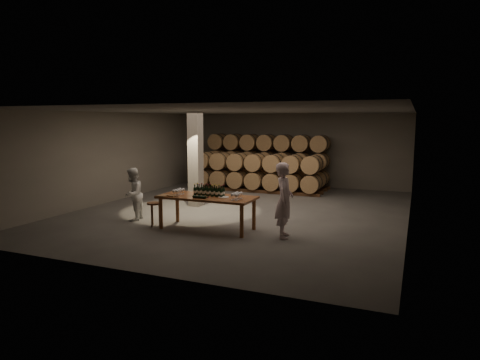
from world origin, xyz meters
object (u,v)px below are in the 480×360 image
at_px(tasting_table, 207,200).
at_px(plate, 224,197).
at_px(person_man, 284,200).
at_px(person_woman, 133,194).
at_px(bottle_cluster, 209,192).
at_px(notebook_near, 172,196).
at_px(stool, 154,207).

bearing_deg(tasting_table, plate, -0.45).
bearing_deg(person_man, plate, 76.49).
relative_size(tasting_table, person_woman, 1.69).
distance_m(tasting_table, bottle_cluster, 0.23).
distance_m(bottle_cluster, plate, 0.48).
xyz_separation_m(bottle_cluster, plate, (0.46, -0.06, -0.11)).
height_order(plate, person_woman, person_woman).
bearing_deg(person_man, tasting_table, 76.32).
height_order(bottle_cluster, person_woman, person_woman).
xyz_separation_m(bottle_cluster, person_woman, (-2.50, 0.03, -0.24)).
bearing_deg(bottle_cluster, person_woman, 179.40).
relative_size(plate, notebook_near, 1.25).
bearing_deg(stool, plate, 7.63).
xyz_separation_m(notebook_near, person_man, (2.98, 0.39, 0.03)).
xyz_separation_m(tasting_table, person_woman, (-2.47, 0.09, -0.03)).
distance_m(notebook_near, person_man, 3.00).
xyz_separation_m(notebook_near, stool, (-0.66, 0.11, -0.37)).
xyz_separation_m(tasting_table, bottle_cluster, (0.03, 0.06, 0.22)).
height_order(stool, person_woman, person_woman).
distance_m(notebook_near, person_woman, 1.70).
distance_m(tasting_table, plate, 0.51).
bearing_deg(bottle_cluster, stool, -167.76).
bearing_deg(stool, person_woman, 159.85).
distance_m(plate, notebook_near, 1.38).
relative_size(tasting_table, notebook_near, 11.79).
xyz_separation_m(tasting_table, notebook_near, (-0.84, -0.38, 0.12)).
bearing_deg(notebook_near, person_woman, 177.39).
bearing_deg(bottle_cluster, notebook_near, -152.96).
bearing_deg(person_woman, plate, 73.03).
bearing_deg(bottle_cluster, person_man, -1.53).
height_order(tasting_table, stool, tasting_table).
xyz_separation_m(bottle_cluster, notebook_near, (-0.87, -0.44, -0.10)).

